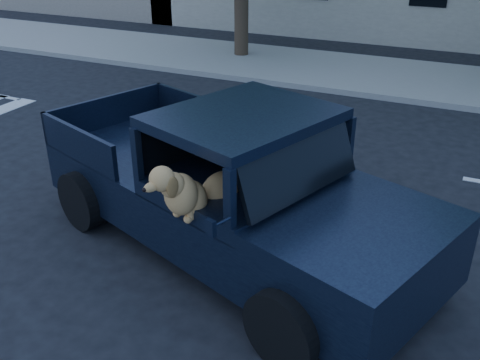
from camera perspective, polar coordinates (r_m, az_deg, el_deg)
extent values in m
plane|color=black|center=(7.86, -3.22, -5.39)|extent=(120.00, 120.00, 0.00)
cube|color=gray|center=(15.92, 12.90, 10.99)|extent=(60.00, 4.00, 0.15)
cube|color=black|center=(7.14, -1.17, -2.49)|extent=(6.08, 3.94, 0.72)
cube|color=black|center=(5.83, 12.88, -5.32)|extent=(2.27, 2.60, 0.17)
cube|color=black|center=(6.43, 0.44, 6.69)|extent=(2.29, 2.54, 0.13)
cube|color=black|center=(6.04, 6.46, 1.23)|extent=(0.88, 1.87, 0.62)
cube|color=black|center=(6.43, -1.25, -3.87)|extent=(0.77, 0.77, 0.42)
cube|color=black|center=(5.25, -3.14, -5.10)|extent=(0.12, 0.09, 0.17)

